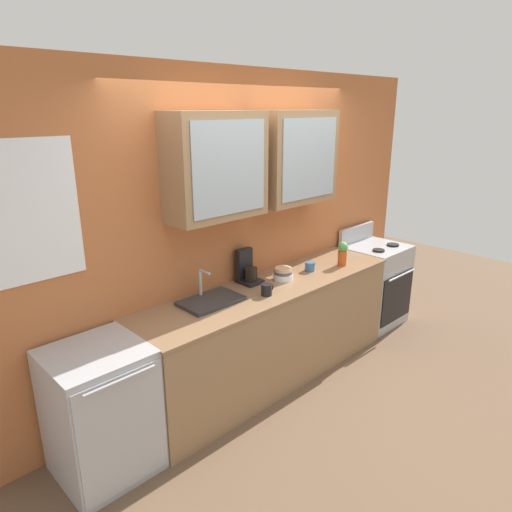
% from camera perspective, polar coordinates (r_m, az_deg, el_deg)
% --- Properties ---
extents(ground_plane, '(10.00, 10.00, 0.00)m').
position_cam_1_polar(ground_plane, '(4.34, 1.86, -14.58)').
color(ground_plane, brown).
extents(back_wall_unit, '(4.67, 0.42, 2.64)m').
position_cam_1_polar(back_wall_unit, '(3.97, -1.30, 5.35)').
color(back_wall_unit, '#B76638').
rests_on(back_wall_unit, ground_plane).
extents(counter, '(2.61, 0.64, 0.89)m').
position_cam_1_polar(counter, '(4.11, 1.92, -9.36)').
color(counter, '#93704C').
rests_on(counter, ground_plane).
extents(stove_range, '(0.64, 0.62, 1.07)m').
position_cam_1_polar(stove_range, '(5.32, 14.34, -3.33)').
color(stove_range, '#ADAFB5').
rests_on(stove_range, ground_plane).
extents(sink_faucet, '(0.47, 0.31, 0.25)m').
position_cam_1_polar(sink_faucet, '(3.60, -5.65, -5.42)').
color(sink_faucet, '#2D2D30').
rests_on(sink_faucet, counter).
extents(bowl_stack, '(0.17, 0.17, 0.11)m').
position_cam_1_polar(bowl_stack, '(4.04, 3.37, -2.21)').
color(bowl_stack, white).
rests_on(bowl_stack, counter).
extents(vase, '(0.10, 0.10, 0.23)m').
position_cam_1_polar(vase, '(4.45, 10.63, 0.38)').
color(vase, '#BF4C19').
rests_on(vase, counter).
extents(cup_near_sink, '(0.12, 0.09, 0.09)m').
position_cam_1_polar(cup_near_sink, '(3.71, 1.33, -4.16)').
color(cup_near_sink, black).
rests_on(cup_near_sink, counter).
extents(cup_near_bowls, '(0.12, 0.09, 0.08)m').
position_cam_1_polar(cup_near_bowls, '(4.28, 6.69, -1.29)').
color(cup_near_bowls, '#38608C').
rests_on(cup_near_bowls, counter).
extents(dishwasher, '(0.60, 0.62, 0.89)m').
position_cam_1_polar(dishwasher, '(3.32, -18.52, -17.77)').
color(dishwasher, '#ADAFB5').
rests_on(dishwasher, ground_plane).
extents(coffee_maker, '(0.17, 0.20, 0.29)m').
position_cam_1_polar(coffee_maker, '(3.96, -1.10, -1.75)').
color(coffee_maker, black).
rests_on(coffee_maker, counter).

